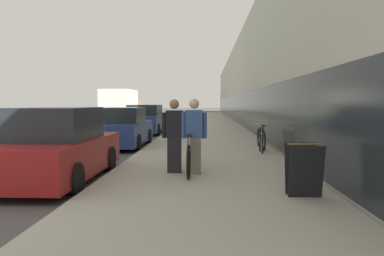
% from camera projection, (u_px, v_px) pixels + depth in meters
% --- Properties ---
extents(sidewalk_slab, '(4.51, 70.00, 0.11)m').
position_uv_depth(sidewalk_slab, '(208.00, 125.00, 26.87)').
color(sidewalk_slab, '#A39E8E').
rests_on(sidewalk_slab, ground).
extents(storefront_facade, '(10.01, 70.00, 6.72)m').
position_uv_depth(storefront_facade, '(287.00, 84.00, 34.31)').
color(storefront_facade, '#BCB7AD').
rests_on(storefront_facade, ground).
extents(lawn_strip, '(6.29, 70.00, 0.03)m').
position_uv_depth(lawn_strip, '(58.00, 122.00, 31.40)').
color(lawn_strip, '#518E42').
rests_on(lawn_strip, ground).
extents(tandem_bicycle, '(0.52, 2.66, 0.91)m').
position_uv_depth(tandem_bicycle, '(191.00, 154.00, 8.68)').
color(tandem_bicycle, black).
rests_on(tandem_bicycle, sidewalk_slab).
extents(person_rider, '(0.57, 0.22, 1.67)m').
position_uv_depth(person_rider, '(194.00, 136.00, 8.31)').
color(person_rider, '#756B5B').
rests_on(person_rider, sidewalk_slab).
extents(person_bystander, '(0.56, 0.22, 1.66)m').
position_uv_depth(person_bystander, '(174.00, 136.00, 8.46)').
color(person_bystander, black).
rests_on(person_bystander, sidewalk_slab).
extents(bike_rack_hoop, '(0.05, 0.60, 0.84)m').
position_uv_depth(bike_rack_hoop, '(261.00, 137.00, 11.75)').
color(bike_rack_hoop, black).
rests_on(bike_rack_hoop, sidewalk_slab).
extents(cruiser_bike_nearest, '(0.52, 1.81, 0.85)m').
position_uv_depth(cruiser_bike_nearest, '(261.00, 138.00, 12.81)').
color(cruiser_bike_nearest, black).
rests_on(cruiser_bike_nearest, sidewalk_slab).
extents(sandwich_board_sign, '(0.56, 0.56, 0.90)m').
position_uv_depth(sandwich_board_sign, '(304.00, 170.00, 6.33)').
color(sandwich_board_sign, black).
rests_on(sandwich_board_sign, sidewalk_slab).
extents(parked_sedan_curbside, '(1.89, 4.06, 1.59)m').
position_uv_depth(parked_sedan_curbside, '(56.00, 148.00, 8.06)').
color(parked_sedan_curbside, maroon).
rests_on(parked_sedan_curbside, ground).
extents(vintage_roadster_curbside, '(1.80, 4.08, 1.50)m').
position_uv_depth(vintage_roadster_curbside, '(122.00, 129.00, 14.28)').
color(vintage_roadster_curbside, navy).
rests_on(vintage_roadster_curbside, ground).
extents(parked_sedan_far, '(1.95, 4.79, 1.57)m').
position_uv_depth(parked_sedan_far, '(145.00, 120.00, 20.63)').
color(parked_sedan_far, navy).
rests_on(parked_sedan_far, ground).
extents(moving_truck, '(2.56, 6.13, 2.82)m').
position_uv_depth(moving_truck, '(121.00, 105.00, 33.53)').
color(moving_truck, orange).
rests_on(moving_truck, ground).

